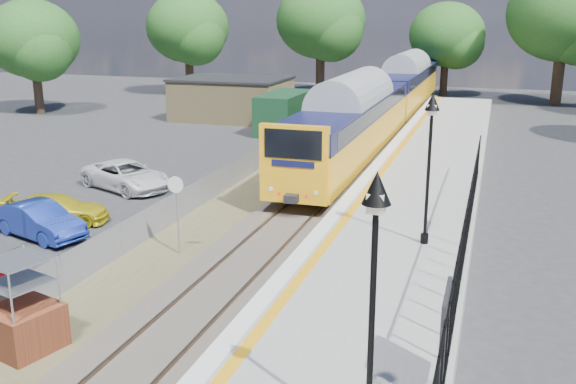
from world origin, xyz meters
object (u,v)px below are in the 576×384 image
at_px(car_white, 126,175).
at_px(car_yellow, 57,209).
at_px(train, 385,98).
at_px(car_blue, 39,220).
at_px(victorian_lamp_south, 375,249).
at_px(brick_plinth, 22,307).
at_px(speed_sign, 177,203).
at_px(victorian_lamp_north, 431,134).

bearing_deg(car_white, car_yellow, -155.81).
distance_m(train, car_blue, 26.27).
xyz_separation_m(victorian_lamp_south, brick_plinth, (-8.56, 2.09, -3.17)).
height_order(brick_plinth, speed_sign, speed_sign).
bearing_deg(car_yellow, car_white, -18.22).
bearing_deg(victorian_lamp_south, brick_plinth, 166.26).
bearing_deg(victorian_lamp_south, victorian_lamp_north, 91.15).
xyz_separation_m(victorian_lamp_south, car_yellow, (-13.98, 10.43, -3.74)).
bearing_deg(speed_sign, train, 82.72).
distance_m(victorian_lamp_north, train, 24.49).
height_order(brick_plinth, car_yellow, brick_plinth).
xyz_separation_m(victorian_lamp_north, speed_sign, (-7.80, -1.22, -2.47)).
relative_size(car_blue, car_yellow, 1.01).
bearing_deg(speed_sign, victorian_lamp_south, -49.25).
bearing_deg(brick_plinth, car_white, 112.48).
bearing_deg(car_yellow, victorian_lamp_south, -146.80).
relative_size(train, car_yellow, 10.68).
xyz_separation_m(car_blue, car_white, (-0.58, 6.69, 0.01)).
distance_m(car_blue, car_yellow, 1.60).
xyz_separation_m(victorian_lamp_north, car_blue, (-13.36, -1.11, -3.66)).
xyz_separation_m(victorian_lamp_south, victorian_lamp_north, (-0.20, 10.00, 0.00)).
height_order(train, car_blue, train).
bearing_deg(victorian_lamp_north, car_white, 158.20).
xyz_separation_m(brick_plinth, speed_sign, (0.56, 6.69, 0.70)).
distance_m(train, car_white, 20.27).
xyz_separation_m(victorian_lamp_south, speed_sign, (-8.00, 8.78, -2.47)).
xyz_separation_m(victorian_lamp_north, car_yellow, (-13.78, 0.43, -3.74)).
xyz_separation_m(victorian_lamp_north, brick_plinth, (-8.36, -7.91, -3.17)).
xyz_separation_m(train, car_white, (-8.64, -18.25, -1.70)).
relative_size(brick_plinth, car_blue, 0.61).
bearing_deg(victorian_lamp_north, car_blue, -175.26).
height_order(train, car_white, train).
height_order(victorian_lamp_south, car_blue, victorian_lamp_south).
bearing_deg(speed_sign, car_white, 130.52).
relative_size(car_yellow, car_white, 0.82).
height_order(victorian_lamp_north, car_yellow, victorian_lamp_north).
distance_m(victorian_lamp_north, brick_plinth, 11.94).
distance_m(victorian_lamp_south, car_yellow, 17.84).
height_order(train, speed_sign, train).
bearing_deg(victorian_lamp_south, car_white, 132.24).
relative_size(speed_sign, car_blue, 0.70).
relative_size(victorian_lamp_north, brick_plinth, 1.96).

